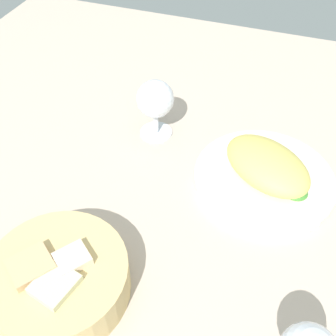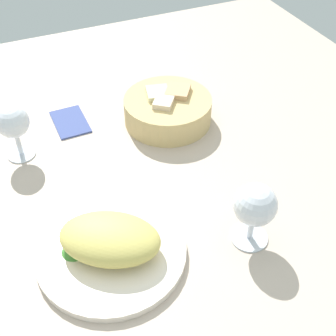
{
  "view_description": "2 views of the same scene",
  "coord_description": "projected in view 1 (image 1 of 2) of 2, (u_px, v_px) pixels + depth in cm",
  "views": [
    {
      "loc": [
        -12.58,
        38.8,
        54.2
      ],
      "look_at": [
        3.79,
        -8.07,
        3.21
      ],
      "focal_mm": 43.74,
      "sensor_mm": 36.0,
      "label": 1
    },
    {
      "loc": [
        -22.08,
        -59.16,
        61.51
      ],
      "look_at": [
        2.39,
        -2.94,
        5.22
      ],
      "focal_mm": 48.34,
      "sensor_mm": 36.0,
      "label": 2
    }
  ],
  "objects": [
    {
      "name": "ground_plane",
      "position": [
        173.0,
        224.0,
        0.68
      ],
      "size": [
        140.0,
        140.0,
        2.0
      ],
      "primitive_type": "cube",
      "color": "#BBA897"
    },
    {
      "name": "bread_basket",
      "position": [
        58.0,
        279.0,
        0.56
      ],
      "size": [
        19.47,
        19.47,
        7.13
      ],
      "color": "tan",
      "rests_on": "ground_plane"
    },
    {
      "name": "wine_glass_near",
      "position": [
        155.0,
        101.0,
        0.77
      ],
      "size": [
        7.2,
        7.2,
        11.99
      ],
      "color": "silver",
      "rests_on": "ground_plane"
    },
    {
      "name": "lettuce_garnish",
      "position": [
        297.0,
        189.0,
        0.69
      ],
      "size": [
        4.23,
        4.23,
        1.73
      ],
      "primitive_type": "cone",
      "color": "#428835",
      "rests_on": "plate"
    },
    {
      "name": "omelette",
      "position": [
        267.0,
        165.0,
        0.7
      ],
      "size": [
        19.83,
        18.16,
        5.54
      ],
      "primitive_type": "ellipsoid",
      "rotation": [
        0.0,
        0.0,
        -0.58
      ],
      "color": "#D1C15F",
      "rests_on": "plate"
    },
    {
      "name": "plate",
      "position": [
        264.0,
        179.0,
        0.73
      ],
      "size": [
        24.85,
        24.85,
        1.4
      ],
      "primitive_type": "cylinder",
      "color": "white",
      "rests_on": "ground_plane"
    }
  ]
}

